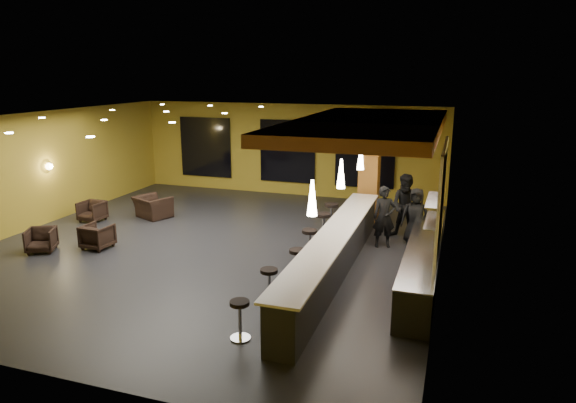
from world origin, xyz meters
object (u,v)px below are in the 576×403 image
(pendant_0, at_px, (312,198))
(armchair_a, at_px, (41,240))
(staff_b, at_px, (406,206))
(bar_stool_3, at_px, (309,241))
(bar_counter, at_px, (334,255))
(armchair_d, at_px, (153,207))
(staff_a, at_px, (384,217))
(bar_stool_2, at_px, (297,261))
(column, at_px, (370,168))
(armchair_b, at_px, (97,236))
(bar_stool_4, at_px, (323,224))
(staff_c, at_px, (415,217))
(bar_stool_1, at_px, (269,281))
(pendant_1, at_px, (341,174))
(armchair_c, at_px, (92,211))
(bar_stool_0, at_px, (240,315))
(prep_counter, at_px, (423,260))
(pendant_2, at_px, (361,157))
(bar_stool_5, at_px, (331,214))

(pendant_0, height_order, armchair_a, pendant_0)
(staff_b, xyz_separation_m, bar_stool_3, (-2.13, -2.61, -0.42))
(bar_counter, relative_size, armchair_d, 7.36)
(staff_a, distance_m, staff_b, 1.11)
(pendant_0, relative_size, bar_stool_2, 0.90)
(column, bearing_deg, bar_counter, -90.00)
(column, bearing_deg, armchair_a, -144.88)
(armchair_b, relative_size, bar_stool_2, 0.94)
(armchair_a, bearing_deg, bar_stool_4, -2.73)
(staff_c, distance_m, bar_stool_1, 5.43)
(bar_stool_2, bearing_deg, bar_stool_4, 92.64)
(pendant_1, height_order, staff_a, pendant_1)
(armchair_c, xyz_separation_m, bar_stool_4, (7.60, 0.24, 0.22))
(staff_a, xyz_separation_m, armchair_c, (-9.24, -0.46, -0.52))
(bar_counter, bearing_deg, armchair_a, -173.52)
(bar_stool_1, height_order, bar_stool_2, bar_stool_2)
(bar_counter, distance_m, bar_stool_0, 3.58)
(bar_stool_0, height_order, bar_stool_3, bar_stool_3)
(pendant_0, height_order, armchair_d, pendant_0)
(bar_stool_0, bearing_deg, armchair_a, 159.47)
(column, bearing_deg, armchair_b, -143.94)
(prep_counter, xyz_separation_m, pendant_0, (-2.00, -2.50, 1.92))
(pendant_0, relative_size, armchair_a, 0.99)
(armchair_a, distance_m, armchair_d, 3.94)
(staff_c, height_order, armchair_c, staff_c)
(armchair_a, height_order, bar_stool_3, bar_stool_3)
(armchair_c, bearing_deg, staff_b, 11.31)
(pendant_2, relative_size, armchair_a, 0.99)
(armchair_a, relative_size, bar_stool_0, 0.96)
(pendant_1, xyz_separation_m, armchair_b, (-6.56, -0.68, -2.02))
(armchair_b, bearing_deg, bar_stool_0, 152.63)
(armchair_c, height_order, armchair_d, armchair_d)
(armchair_b, xyz_separation_m, bar_stool_2, (5.85, -0.49, 0.16))
(armchair_b, height_order, bar_stool_4, bar_stool_4)
(column, xyz_separation_m, staff_c, (1.60, -1.72, -0.95))
(pendant_2, xyz_separation_m, bar_stool_4, (-0.84, -0.82, -1.80))
(column, distance_m, pendant_2, 1.71)
(bar_stool_5, bearing_deg, prep_counter, -44.66)
(column, bearing_deg, staff_c, -47.14)
(bar_stool_1, distance_m, bar_stool_4, 4.10)
(column, distance_m, armchair_b, 8.24)
(bar_stool_1, bearing_deg, bar_stool_4, 88.79)
(staff_b, xyz_separation_m, armchair_c, (-9.73, -1.45, -0.61))
(prep_counter, distance_m, pendant_1, 2.77)
(column, bearing_deg, bar_stool_2, -97.65)
(staff_c, xyz_separation_m, bar_stool_3, (-2.43, -2.10, -0.28))
(pendant_2, distance_m, staff_b, 1.96)
(armchair_d, xyz_separation_m, bar_stool_0, (5.92, -6.40, 0.12))
(bar_stool_1, relative_size, bar_stool_4, 0.88)
(bar_counter, xyz_separation_m, armchair_b, (-6.56, -0.18, -0.17))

